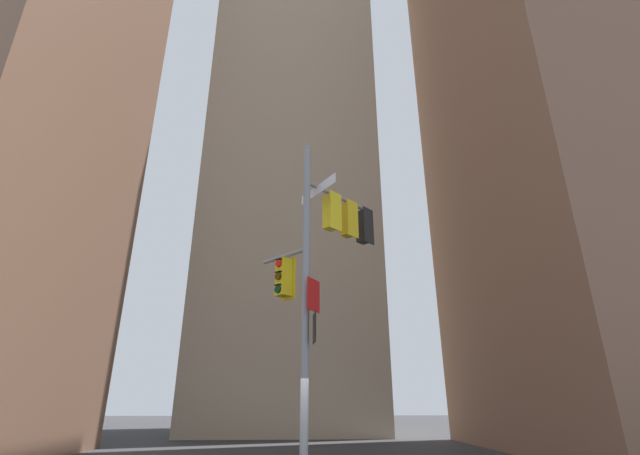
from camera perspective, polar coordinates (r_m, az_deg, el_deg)
The scene contains 3 objects.
building_tower_right at distance 31.17m, azimuth 29.95°, elevation 17.18°, with size 14.23×14.23×40.12m, color brown.
building_mid_block at distance 39.50m, azimuth -3.56°, elevation 10.42°, with size 12.60×12.60×45.83m, color tan.
signal_pole_assembly at distance 12.01m, azimuth 0.44°, elevation -3.85°, with size 3.31×2.55×8.75m.
Camera 1 is at (-0.31, -10.78, 2.02)m, focal length 24.67 mm.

